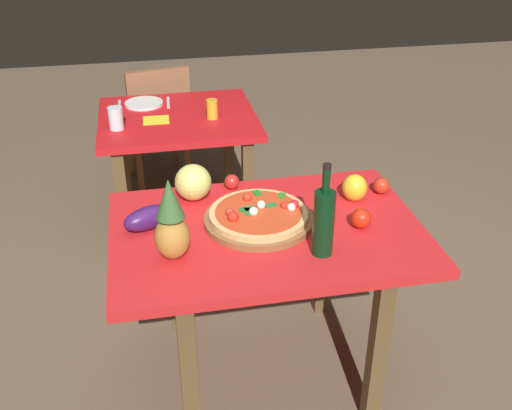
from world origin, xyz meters
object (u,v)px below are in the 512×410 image
fork_utensil (119,106)px  drinking_glass_juice (212,109)px  dinner_plate (144,103)px  display_table (266,249)px  pineapple_left (171,224)px  dining_chair (157,120)px  pizza (259,213)px  bell_pepper (355,188)px  pizza_board (259,220)px  tomato_near_board (381,186)px  wine_bottle (324,221)px  melon (193,182)px  napkin_folded (156,120)px  tomato_by_bottle (361,218)px  background_table (179,135)px  drinking_glass_water (116,118)px  eggplant (148,218)px  tomato_at_corner (232,182)px  knife_utensil (168,102)px

fork_utensil → drinking_glass_juice: bearing=-29.4°
drinking_glass_juice → dinner_plate: (-0.36, 0.29, -0.05)m
display_table → pineapple_left: (-0.36, -0.13, 0.23)m
dining_chair → dinner_plate: size_ratio=3.86×
pizza → bell_pepper: bell_pepper is taller
pizza_board → tomato_near_board: (0.55, 0.14, 0.02)m
wine_bottle → dinner_plate: bearing=108.8°
display_table → pizza_board: pizza_board is taller
tomato_near_board → drinking_glass_juice: (-0.58, 1.00, 0.02)m
melon → napkin_folded: bearing=96.8°
napkin_folded → tomato_by_bottle: bearing=-60.8°
display_table → tomato_near_board: bearing=18.7°
dining_chair → pizza_board: (0.31, -1.83, 0.26)m
background_table → drinking_glass_water: bearing=-157.6°
dinner_plate → bell_pepper: bearing=-58.2°
pizza → wine_bottle: size_ratio=1.09×
melon → eggplant: bearing=-133.9°
display_table → fork_utensil: size_ratio=6.60×
wine_bottle → melon: wine_bottle is taller
fork_utensil → drinking_glass_water: bearing=-91.2°
tomato_by_bottle → tomato_near_board: (0.18, 0.25, -0.00)m
bell_pepper → tomato_by_bottle: 0.23m
dining_chair → drinking_glass_juice: (0.28, -0.69, 0.30)m
fork_utensil → melon: bearing=-74.7°
tomato_near_board → eggplant: bearing=-174.4°
napkin_folded → pizza: bearing=-73.9°
tomato_by_bottle → drinking_glass_juice: drinking_glass_juice is taller
tomato_at_corner → background_table: bearing=99.8°
pizza_board → tomato_at_corner: 0.30m
fork_utensil → tomato_by_bottle: bearing=-58.6°
tomato_at_corner → drinking_glass_water: size_ratio=0.54×
dinner_plate → fork_utensil: 0.14m
melon → bell_pepper: melon is taller
tomato_at_corner → tomato_by_bottle: bearing=-43.5°
pizza_board → pineapple_left: bearing=-153.2°
tomato_by_bottle → knife_utensil: tomato_by_bottle is taller
wine_bottle → eggplant: (-0.60, 0.29, -0.09)m
tomato_at_corner → napkin_folded: size_ratio=0.46×
wine_bottle → napkin_folded: 1.50m
display_table → tomato_by_bottle: (0.35, -0.07, 0.14)m
bell_pepper → fork_utensil: 1.63m
wine_bottle → fork_utensil: 1.82m
eggplant → knife_utensil: (0.17, 1.38, -0.04)m
melon → dining_chair: bearing=93.2°
background_table → pizza_board: 1.24m
tomato_near_board → knife_utensil: 1.52m
pizza → knife_utensil: bearing=100.0°
drinking_glass_juice → napkin_folded: 0.31m
pizza → dinner_plate: 1.48m
napkin_folded → background_table: bearing=24.7°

